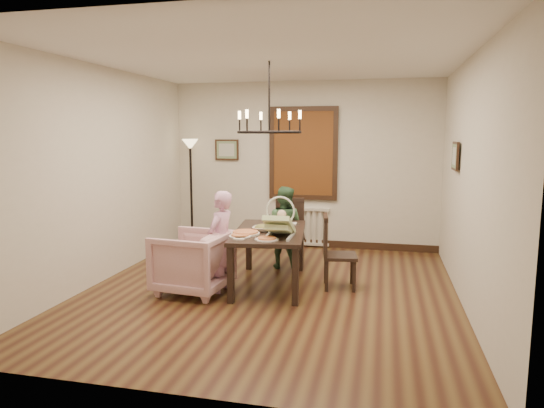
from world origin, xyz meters
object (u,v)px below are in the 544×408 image
at_px(seated_man, 284,234).
at_px(drinking_glass, 270,222).
at_px(elderly_woman, 221,250).
at_px(baby_bouncer, 279,223).
at_px(chair_right, 340,252).
at_px(floor_lamp, 191,194).
at_px(armchair, 193,262).
at_px(dining_table, 269,237).
at_px(chair_far, 290,232).

xyz_separation_m(seated_man, drinking_glass, (-0.04, -0.71, 0.30)).
height_order(elderly_woman, baby_bouncer, baby_bouncer).
relative_size(chair_right, floor_lamp, 0.52).
bearing_deg(floor_lamp, drinking_glass, -44.41).
bearing_deg(armchair, dining_table, 124.68).
distance_m(elderly_woman, floor_lamp, 2.65).
height_order(armchair, drinking_glass, drinking_glass).
xyz_separation_m(armchair, baby_bouncer, (1.06, 0.11, 0.50)).
bearing_deg(dining_table, seated_man, 81.95).
relative_size(seated_man, drinking_glass, 6.50).
bearing_deg(drinking_glass, seated_man, 86.84).
relative_size(baby_bouncer, floor_lamp, 0.28).
bearing_deg(seated_man, dining_table, 98.39).
bearing_deg(armchair, seated_man, 152.91).
bearing_deg(dining_table, baby_bouncer, -67.13).
relative_size(elderly_woman, drinking_glass, 6.83).
xyz_separation_m(dining_table, drinking_glass, (-0.03, 0.15, 0.16)).
bearing_deg(elderly_woman, armchair, -58.77).
distance_m(dining_table, elderly_woman, 0.65).
bearing_deg(chair_right, armchair, 99.53).
relative_size(dining_table, chair_far, 1.66).
bearing_deg(chair_right, dining_table, 88.24).
bearing_deg(floor_lamp, chair_far, -24.55).
height_order(dining_table, seated_man, seated_man).
distance_m(seated_man, floor_lamp, 2.18).
relative_size(baby_bouncer, drinking_glass, 3.36).
relative_size(chair_far, floor_lamp, 0.55).
bearing_deg(drinking_glass, chair_right, -2.38).
bearing_deg(baby_bouncer, elderly_woman, 178.80).
relative_size(elderly_woman, floor_lamp, 0.57).
xyz_separation_m(chair_far, chair_right, (0.82, -0.94, -0.02)).
bearing_deg(floor_lamp, elderly_woman, -59.99).
relative_size(dining_table, baby_bouncer, 3.19).
relative_size(chair_right, seated_man, 0.95).
relative_size(armchair, baby_bouncer, 1.64).
relative_size(armchair, elderly_woman, 0.81).
height_order(chair_right, drinking_glass, chair_right).
xyz_separation_m(chair_far, elderly_woman, (-0.59, -1.40, 0.03)).
xyz_separation_m(dining_table, floor_lamp, (-1.84, 1.92, 0.27)).
bearing_deg(chair_far, elderly_woman, -124.81).
height_order(seated_man, baby_bouncer, baby_bouncer).
relative_size(dining_table, floor_lamp, 0.90).
relative_size(chair_far, baby_bouncer, 1.92).
height_order(chair_far, seated_man, seated_man).
distance_m(chair_far, chair_right, 1.25).
height_order(dining_table, chair_far, chair_far).
relative_size(elderly_woman, baby_bouncer, 2.03).
relative_size(dining_table, armchair, 1.95).
relative_size(chair_right, drinking_glass, 6.16).
xyz_separation_m(baby_bouncer, drinking_glass, (-0.23, 0.50, -0.09)).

